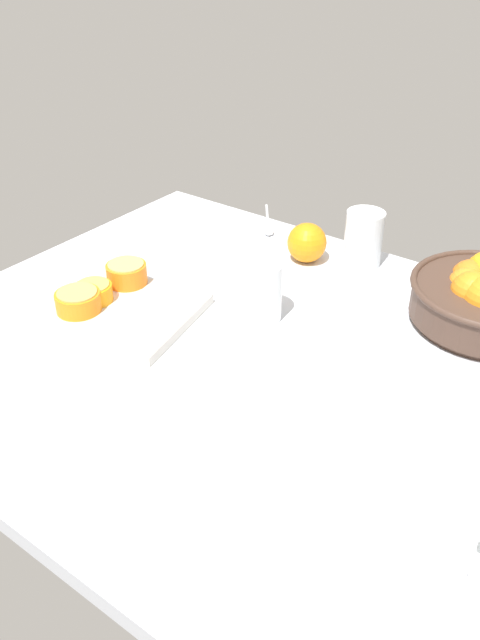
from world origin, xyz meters
TOP-DOWN VIEW (x-y plane):
  - ground_plane at (0.00, 0.00)cm, footprint 113.03×91.72cm
  - juice_glass at (-4.81, 9.26)cm, footprint 7.35×7.35cm
  - second_glass at (0.00, 38.09)cm, footprint 7.62×7.62cm
  - cutting_board at (-29.26, -5.71)cm, footprint 37.53×28.14cm
  - orange_half_0 at (-30.26, -9.99)cm, footprint 7.89×7.89cm
  - orange_half_1 at (-30.54, -6.11)cm, footprint 6.70×6.70cm
  - orange_half_2 at (-30.39, 2.04)cm, footprint 7.58×7.58cm
  - loose_orange_1 at (-9.88, 32.84)cm, footprint 8.07×8.07cm
  - spoon at (-25.75, 42.23)cm, footprint 11.70×15.19cm

SIDE VIEW (x-z plane):
  - ground_plane at x=0.00cm, z-range -3.00..0.00cm
  - spoon at x=-25.75cm, z-range -0.07..0.93cm
  - cutting_board at x=-29.26cm, z-range 0.00..1.83cm
  - orange_half_1 at x=-30.54cm, z-range 1.80..5.21cm
  - orange_half_0 at x=-30.26cm, z-range 1.80..5.53cm
  - orange_half_2 at x=-30.39cm, z-range 1.80..5.89cm
  - loose_orange_1 at x=-9.88cm, z-range 0.00..8.07cm
  - juice_glass at x=-4.81cm, z-range -0.55..10.28cm
  - second_glass at x=0.00cm, z-range -0.60..10.81cm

